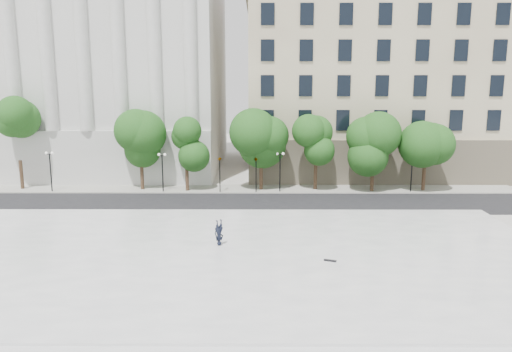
# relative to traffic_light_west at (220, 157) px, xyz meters

# --- Properties ---
(ground) EXTENTS (160.00, 160.00, 0.00)m
(ground) POSITION_rel_traffic_light_west_xyz_m (0.83, -22.30, -3.71)
(ground) COLOR #B9B5AF
(ground) RESTS_ON ground
(plaza) EXTENTS (44.00, 22.00, 0.45)m
(plaza) POSITION_rel_traffic_light_west_xyz_m (0.83, -19.30, -3.48)
(plaza) COLOR white
(plaza) RESTS_ON ground
(street) EXTENTS (60.00, 8.00, 0.02)m
(street) POSITION_rel_traffic_light_west_xyz_m (0.83, -4.30, -3.70)
(street) COLOR black
(street) RESTS_ON ground
(far_sidewalk) EXTENTS (60.00, 4.00, 0.12)m
(far_sidewalk) POSITION_rel_traffic_light_west_xyz_m (0.83, 1.70, -3.65)
(far_sidewalk) COLOR #A29F95
(far_sidewalk) RESTS_ON ground
(building_west) EXTENTS (31.50, 27.65, 25.60)m
(building_west) POSITION_rel_traffic_light_west_xyz_m (-16.17, 16.27, 9.18)
(building_west) COLOR silver
(building_west) RESTS_ON ground
(building_east) EXTENTS (36.00, 26.15, 23.00)m
(building_east) POSITION_rel_traffic_light_west_xyz_m (20.83, 16.61, 7.44)
(building_east) COLOR beige
(building_east) RESTS_ON ground
(traffic_light_west) EXTENTS (0.43, 1.77, 4.21)m
(traffic_light_west) POSITION_rel_traffic_light_west_xyz_m (0.00, 0.00, 0.00)
(traffic_light_west) COLOR black
(traffic_light_west) RESTS_ON ground
(traffic_light_east) EXTENTS (0.90, 1.91, 4.25)m
(traffic_light_east) POSITION_rel_traffic_light_west_xyz_m (3.65, 0.00, 0.05)
(traffic_light_east) COLOR black
(traffic_light_east) RESTS_ON ground
(person_lying) EXTENTS (1.49, 1.81, 0.48)m
(person_lying) POSITION_rel_traffic_light_west_xyz_m (1.28, -17.67, -3.02)
(person_lying) COLOR black
(person_lying) RESTS_ON plaza
(skateboard) EXTENTS (0.78, 0.45, 0.08)m
(skateboard) POSITION_rel_traffic_light_west_xyz_m (8.24, -20.63, -3.22)
(skateboard) COLOR black
(skateboard) RESTS_ON plaza
(street_trees) EXTENTS (45.61, 5.12, 7.47)m
(street_trees) POSITION_rel_traffic_light_west_xyz_m (4.99, 1.13, 1.32)
(street_trees) COLOR #382619
(street_trees) RESTS_ON ground
(lamp_posts) EXTENTS (37.52, 0.28, 4.20)m
(lamp_posts) POSITION_rel_traffic_light_west_xyz_m (0.62, 0.30, -0.83)
(lamp_posts) COLOR black
(lamp_posts) RESTS_ON ground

